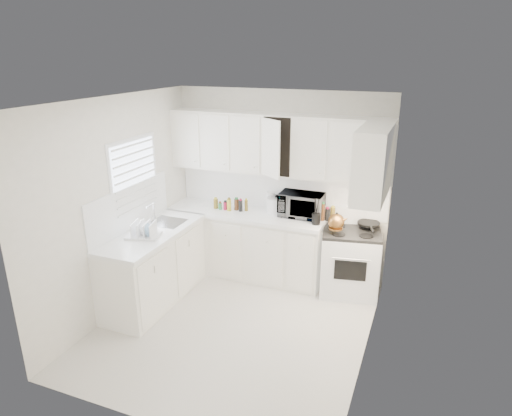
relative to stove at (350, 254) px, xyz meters
The scene contains 36 objects.
floor 1.79m from the stove, 129.95° to the right, with size 3.20×3.20×0.00m, color silver.
ceiling 2.65m from the stove, 129.95° to the right, with size 3.20×3.20×0.00m, color white.
wall_back 1.35m from the stove, 164.61° to the left, with size 3.00×3.00×0.00m, color white.
wall_front 3.18m from the stove, 110.58° to the right, with size 3.00×3.00×0.00m, color white.
wall_left 2.99m from the stove, 153.34° to the right, with size 3.20×3.20×0.00m, color white.
wall_right 1.55m from the stove, 72.47° to the right, with size 3.20×3.20×0.00m, color white.
window_blinds 2.91m from the stove, 159.70° to the right, with size 0.06×0.96×1.06m, color white, non-canonical shape.
lower_cabinets_back 1.48m from the stove, behind, with size 2.22×0.60×0.90m, color white, non-canonical shape.
lower_cabinets_left 2.54m from the stove, 154.33° to the right, with size 0.60×1.60×0.90m, color white, non-canonical shape.
countertop_back 1.52m from the stove, behind, with size 2.24×0.64×0.05m, color white.
countertop_left 2.56m from the stove, 154.23° to the right, with size 0.64×1.62×0.05m, color white.
backsplash_back 1.31m from the stove, 165.10° to the left, with size 2.98×0.02×0.55m, color white.
backsplash_left 2.88m from the stove, 156.90° to the right, with size 0.02×1.60×0.55m, color white.
upper_cabinets_back 1.44m from the stove, behind, with size 3.00×0.33×0.80m, color white, non-canonical shape.
upper_cabinets_right 1.08m from the stove, 62.89° to the right, with size 0.33×0.90×0.80m, color white, non-canonical shape.
sink 2.45m from the stove, 161.78° to the right, with size 0.42×0.38×0.30m, color gray, non-canonical shape.
stove is the anchor object (origin of this frame).
tea_kettle 0.55m from the stove, 138.37° to the right, with size 0.26×0.22×0.24m, color #9C682A, non-canonical shape.
frying_pan 0.47m from the stove, 41.63° to the left, with size 0.29×0.49×0.04m, color black, non-canonical shape.
microwave 0.93m from the stove, 169.64° to the left, with size 0.59×0.32×0.40m, color gray.
rice_cooker 1.20m from the stove, behind, with size 0.26×0.26×0.26m, color white, non-canonical shape.
paper_towel 1.31m from the stove, behind, with size 0.12×0.12×0.27m, color white.
utensil_crock 0.73m from the stove, 167.12° to the right, with size 0.12×0.12×0.35m, color black, non-canonical shape.
dish_rack 2.66m from the stove, 150.87° to the right, with size 0.38×0.29×0.21m, color white, non-canonical shape.
spice_left_0 1.99m from the stove, behind, with size 0.06×0.06×0.13m, color olive.
spice_left_1 1.92m from the stove, behind, with size 0.06×0.06×0.13m, color #2B8141.
spice_left_2 1.85m from the stove, behind, with size 0.06×0.06×0.13m, color #AA163C.
spice_left_3 1.77m from the stove, behind, with size 0.06×0.06×0.13m, color gold.
spice_left_4 1.70m from the stove, behind, with size 0.06×0.06×0.13m, color #5A3319.
spice_left_5 1.63m from the stove, behind, with size 0.06×0.06×0.13m, color black.
spice_left_6 1.56m from the stove, behind, with size 0.06×0.06×0.13m, color olive.
sauce_right_0 0.72m from the stove, 162.58° to the left, with size 0.06×0.06×0.19m, color #AA163C.
sauce_right_1 0.67m from the stove, 167.61° to the left, with size 0.06×0.06×0.19m, color gold.
sauce_right_2 0.65m from the stove, 158.18° to the left, with size 0.06×0.06×0.19m, color #5A3319.
sauce_right_3 0.60m from the stove, 163.83° to the left, with size 0.06×0.06×0.19m, color black.
sauce_right_4 0.58m from the stove, 151.08° to the left, with size 0.06×0.06×0.19m, color olive.
Camera 1 is at (1.92, -4.16, 3.07)m, focal length 31.77 mm.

